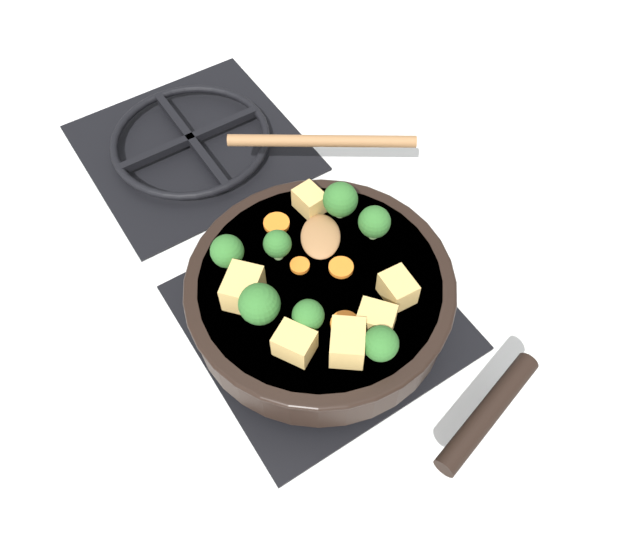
% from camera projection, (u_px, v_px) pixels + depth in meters
% --- Properties ---
extents(ground_plane, '(2.40, 2.40, 0.00)m').
position_uv_depth(ground_plane, '(320.00, 318.00, 0.80)').
color(ground_plane, silver).
extents(front_burner_grate, '(0.31, 0.31, 0.03)m').
position_uv_depth(front_burner_grate, '(320.00, 313.00, 0.79)').
color(front_burner_grate, black).
rests_on(front_burner_grate, ground_plane).
extents(rear_burner_grate, '(0.31, 0.31, 0.03)m').
position_uv_depth(rear_burner_grate, '(191.00, 143.00, 0.95)').
color(rear_burner_grate, black).
rests_on(rear_burner_grate, ground_plane).
extents(skillet_pan, '(0.32, 0.42, 0.06)m').
position_uv_depth(skillet_pan, '(321.00, 293.00, 0.74)').
color(skillet_pan, black).
rests_on(skillet_pan, front_burner_grate).
extents(wooden_spoon, '(0.24, 0.25, 0.02)m').
position_uv_depth(wooden_spoon, '(321.00, 178.00, 0.80)').
color(wooden_spoon, olive).
rests_on(wooden_spoon, skillet_pan).
extents(tofu_cube_center_large, '(0.05, 0.05, 0.03)m').
position_uv_depth(tofu_cube_center_large, '(376.00, 320.00, 0.67)').
color(tofu_cube_center_large, tan).
rests_on(tofu_cube_center_large, skillet_pan).
extents(tofu_cube_near_handle, '(0.06, 0.06, 0.04)m').
position_uv_depth(tofu_cube_near_handle, '(243.00, 288.00, 0.69)').
color(tofu_cube_near_handle, tan).
rests_on(tofu_cube_near_handle, skillet_pan).
extents(tofu_cube_east_chunk, '(0.06, 0.06, 0.04)m').
position_uv_depth(tofu_cube_east_chunk, '(347.00, 343.00, 0.66)').
color(tofu_cube_east_chunk, tan).
rests_on(tofu_cube_east_chunk, skillet_pan).
extents(tofu_cube_west_chunk, '(0.03, 0.04, 0.03)m').
position_uv_depth(tofu_cube_west_chunk, '(398.00, 288.00, 0.70)').
color(tofu_cube_west_chunk, tan).
rests_on(tofu_cube_west_chunk, skillet_pan).
extents(tofu_cube_back_piece, '(0.03, 0.04, 0.03)m').
position_uv_depth(tofu_cube_back_piece, '(310.00, 201.00, 0.77)').
color(tofu_cube_back_piece, tan).
rests_on(tofu_cube_back_piece, skillet_pan).
extents(tofu_cube_front_piece, '(0.05, 0.05, 0.03)m').
position_uv_depth(tofu_cube_front_piece, '(295.00, 343.00, 0.66)').
color(tofu_cube_front_piece, tan).
rests_on(tofu_cube_front_piece, skillet_pan).
extents(broccoli_floret_near_spoon, '(0.04, 0.04, 0.05)m').
position_uv_depth(broccoli_floret_near_spoon, '(340.00, 200.00, 0.75)').
color(broccoli_floret_near_spoon, '#709956').
rests_on(broccoli_floret_near_spoon, skillet_pan).
extents(broccoli_floret_center_top, '(0.03, 0.03, 0.04)m').
position_uv_depth(broccoli_floret_center_top, '(277.00, 244.00, 0.72)').
color(broccoli_floret_center_top, '#709956').
rests_on(broccoli_floret_center_top, skillet_pan).
extents(broccoli_floret_east_rim, '(0.05, 0.05, 0.05)m').
position_uv_depth(broccoli_floret_east_rim, '(259.00, 304.00, 0.67)').
color(broccoli_floret_east_rim, '#709956').
rests_on(broccoli_floret_east_rim, skillet_pan).
extents(broccoli_floret_west_rim, '(0.04, 0.04, 0.05)m').
position_uv_depth(broccoli_floret_west_rim, '(374.00, 222.00, 0.74)').
color(broccoli_floret_west_rim, '#709956').
rests_on(broccoli_floret_west_rim, skillet_pan).
extents(broccoli_floret_north_edge, '(0.04, 0.04, 0.04)m').
position_uv_depth(broccoli_floret_north_edge, '(308.00, 316.00, 0.67)').
color(broccoli_floret_north_edge, '#709956').
rests_on(broccoli_floret_north_edge, skillet_pan).
extents(broccoli_floret_south_cluster, '(0.04, 0.04, 0.05)m').
position_uv_depth(broccoli_floret_south_cluster, '(227.00, 251.00, 0.71)').
color(broccoli_floret_south_cluster, '#709956').
rests_on(broccoli_floret_south_cluster, skillet_pan).
extents(broccoli_floret_mid_floret, '(0.04, 0.04, 0.05)m').
position_uv_depth(broccoli_floret_mid_floret, '(384.00, 342.00, 0.65)').
color(broccoli_floret_mid_floret, '#709956').
rests_on(broccoli_floret_mid_floret, skillet_pan).
extents(carrot_slice_orange_thin, '(0.02, 0.02, 0.01)m').
position_uv_depth(carrot_slice_orange_thin, '(300.00, 266.00, 0.73)').
color(carrot_slice_orange_thin, orange).
rests_on(carrot_slice_orange_thin, skillet_pan).
extents(carrot_slice_near_center, '(0.03, 0.03, 0.01)m').
position_uv_depth(carrot_slice_near_center, '(340.00, 266.00, 0.73)').
color(carrot_slice_near_center, orange).
rests_on(carrot_slice_near_center, skillet_pan).
extents(carrot_slice_edge_slice, '(0.03, 0.03, 0.01)m').
position_uv_depth(carrot_slice_edge_slice, '(280.00, 222.00, 0.77)').
color(carrot_slice_edge_slice, orange).
rests_on(carrot_slice_edge_slice, skillet_pan).
extents(carrot_slice_under_broccoli, '(0.03, 0.03, 0.01)m').
position_uv_depth(carrot_slice_under_broccoli, '(345.00, 324.00, 0.69)').
color(carrot_slice_under_broccoli, orange).
rests_on(carrot_slice_under_broccoli, skillet_pan).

